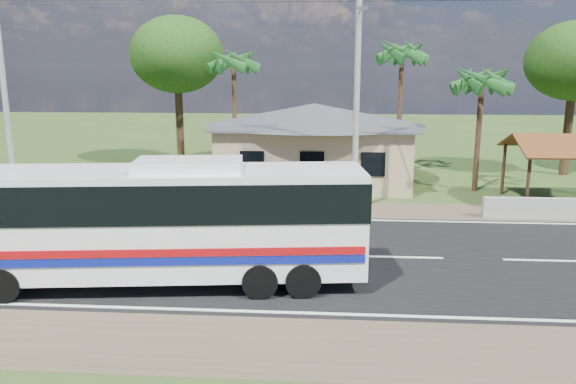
{
  "coord_description": "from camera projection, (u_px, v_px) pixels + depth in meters",
  "views": [
    {
      "loc": [
        1.77,
        -18.46,
        6.38
      ],
      "look_at": [
        0.38,
        1.0,
        2.02
      ],
      "focal_mm": 35.0,
      "sensor_mm": 36.0,
      "label": 1
    }
  ],
  "objects": [
    {
      "name": "ground",
      "position": [
        275.0,
        255.0,
        19.48
      ],
      "size": [
        120.0,
        120.0,
        0.0
      ],
      "primitive_type": "plane",
      "color": "#294619",
      "rests_on": "ground"
    },
    {
      "name": "concrete_barrier",
      "position": [
        566.0,
        209.0,
        24.0
      ],
      "size": [
        7.0,
        0.3,
        0.9
      ],
      "primitive_type": "cube",
      "color": "#9E9E99",
      "rests_on": "ground"
    },
    {
      "name": "palm_near",
      "position": [
        482.0,
        80.0,
        28.28
      ],
      "size": [
        2.8,
        2.8,
        6.7
      ],
      "color": "#47301E",
      "rests_on": "ground"
    },
    {
      "name": "waiting_shed",
      "position": [
        568.0,
        147.0,
        26.26
      ],
      "size": [
        5.2,
        4.48,
        3.35
      ],
      "color": "#352313",
      "rests_on": "ground"
    },
    {
      "name": "utility_poles",
      "position": [
        350.0,
        81.0,
        24.35
      ],
      "size": [
        32.8,
        2.22,
        11.0
      ],
      "color": "#9E9E99",
      "rests_on": "ground"
    },
    {
      "name": "palm_far",
      "position": [
        234.0,
        62.0,
        33.88
      ],
      "size": [
        2.8,
        2.8,
        7.7
      ],
      "color": "#47301E",
      "rests_on": "ground"
    },
    {
      "name": "tree_behind_shed",
      "position": [
        575.0,
        62.0,
        32.49
      ],
      "size": [
        5.6,
        5.6,
        9.02
      ],
      "color": "#47301E",
      "rests_on": "ground"
    },
    {
      "name": "house",
      "position": [
        314.0,
        135.0,
        31.49
      ],
      "size": [
        12.4,
        10.0,
        5.0
      ],
      "color": "tan",
      "rests_on": "ground"
    },
    {
      "name": "road",
      "position": [
        275.0,
        255.0,
        19.48
      ],
      "size": [
        120.0,
        16.0,
        0.03
      ],
      "color": "black",
      "rests_on": "ground"
    },
    {
      "name": "coach_bus",
      "position": [
        156.0,
        215.0,
        16.37
      ],
      "size": [
        12.42,
        3.97,
        3.79
      ],
      "rotation": [
        0.0,
        0.0,
        0.11
      ],
      "color": "white",
      "rests_on": "ground"
    },
    {
      "name": "palm_mid",
      "position": [
        402.0,
        53.0,
        32.59
      ],
      "size": [
        2.8,
        2.8,
        8.2
      ],
      "color": "#47301E",
      "rests_on": "ground"
    },
    {
      "name": "tree_behind_house",
      "position": [
        177.0,
        55.0,
        36.01
      ],
      "size": [
        6.0,
        6.0,
        9.61
      ],
      "color": "#47301E",
      "rests_on": "ground"
    },
    {
      "name": "motorcycle",
      "position": [
        304.0,
        209.0,
        24.04
      ],
      "size": [
        1.77,
        0.96,
        0.88
      ],
      "primitive_type": "imported",
      "rotation": [
        0.0,
        0.0,
        1.33
      ],
      "color": "black",
      "rests_on": "ground"
    }
  ]
}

